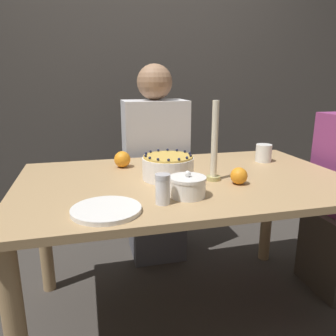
{
  "coord_description": "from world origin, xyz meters",
  "views": [
    {
      "loc": [
        -0.43,
        -1.37,
        1.17
      ],
      "look_at": [
        -0.08,
        0.02,
        0.78
      ],
      "focal_mm": 35.0,
      "sensor_mm": 36.0,
      "label": 1
    }
  ],
  "objects_px": {
    "sugar_shaker": "(163,189)",
    "person_man_blue_shirt": "(156,176)",
    "sugar_bowl": "(188,186)",
    "cake": "(168,167)",
    "candle": "(214,147)"
  },
  "relations": [
    {
      "from": "cake",
      "to": "sugar_bowl",
      "type": "bearing_deg",
      "value": -86.7
    },
    {
      "from": "candle",
      "to": "person_man_blue_shirt",
      "type": "bearing_deg",
      "value": 98.61
    },
    {
      "from": "candle",
      "to": "person_man_blue_shirt",
      "type": "height_order",
      "value": "person_man_blue_shirt"
    },
    {
      "from": "cake",
      "to": "sugar_bowl",
      "type": "distance_m",
      "value": 0.25
    },
    {
      "from": "sugar_shaker",
      "to": "candle",
      "type": "xyz_separation_m",
      "value": [
        0.29,
        0.23,
        0.09
      ]
    },
    {
      "from": "sugar_shaker",
      "to": "person_man_blue_shirt",
      "type": "height_order",
      "value": "person_man_blue_shirt"
    },
    {
      "from": "person_man_blue_shirt",
      "to": "candle",
      "type": "bearing_deg",
      "value": 98.61
    },
    {
      "from": "sugar_bowl",
      "to": "person_man_blue_shirt",
      "type": "bearing_deg",
      "value": 85.65
    },
    {
      "from": "sugar_bowl",
      "to": "sugar_shaker",
      "type": "xyz_separation_m",
      "value": [
        -0.11,
        -0.05,
        0.02
      ]
    },
    {
      "from": "cake",
      "to": "sugar_shaker",
      "type": "xyz_separation_m",
      "value": [
        -0.1,
        -0.3,
        0.0
      ]
    },
    {
      "from": "sugar_bowl",
      "to": "cake",
      "type": "bearing_deg",
      "value": 93.3
    },
    {
      "from": "sugar_shaker",
      "to": "person_man_blue_shirt",
      "type": "bearing_deg",
      "value": 79.3
    },
    {
      "from": "cake",
      "to": "sugar_shaker",
      "type": "relative_size",
      "value": 2.08
    },
    {
      "from": "cake",
      "to": "person_man_blue_shirt",
      "type": "height_order",
      "value": "person_man_blue_shirt"
    },
    {
      "from": "sugar_bowl",
      "to": "candle",
      "type": "height_order",
      "value": "candle"
    }
  ]
}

